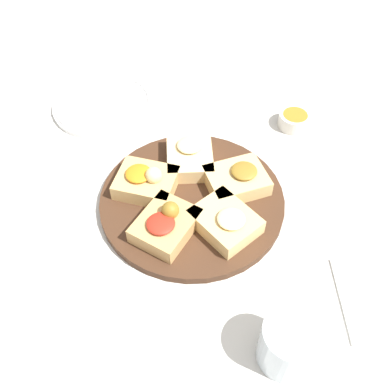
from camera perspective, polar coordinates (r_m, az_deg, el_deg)
The scene contains 11 objects.
ground_plane at distance 0.83m, azimuth 0.00°, elevation -1.42°, with size 3.00×3.00×0.00m, color beige.
serving_board at distance 0.82m, azimuth 0.00°, elevation -1.07°, with size 0.34×0.34×0.02m, color #422819.
focaccia_slice_0 at distance 0.87m, azimuth -0.30°, elevation 4.50°, with size 0.11×0.10×0.04m.
focaccia_slice_1 at distance 0.82m, azimuth -5.82°, elevation 1.36°, with size 0.11×0.12×0.06m.
focaccia_slice_2 at distance 0.76m, azimuth -3.35°, elevation -4.09°, with size 0.13×0.13×0.06m.
focaccia_slice_3 at distance 0.77m, azimuth 4.28°, elevation -3.72°, with size 0.14×0.14×0.04m.
focaccia_slice_4 at distance 0.83m, azimuth 5.75°, elevation 1.59°, with size 0.12×0.13×0.04m.
plate_right at distance 1.05m, azimuth -11.20°, elevation 10.97°, with size 0.23×0.23×0.02m.
water_glass at distance 0.66m, azimuth 12.16°, elevation -18.35°, with size 0.08×0.08×0.08m, color silver.
napkin_stack at distance 0.78m, azimuth 22.80°, elevation -12.39°, with size 0.15×0.12×0.01m, color white.
dipping_bowl at distance 0.99m, azimuth 12.86°, elevation 8.93°, with size 0.07×0.07×0.03m.
Camera 1 is at (-0.52, -0.03, 0.65)m, focal length 42.00 mm.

